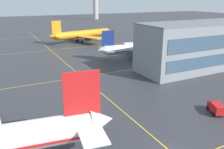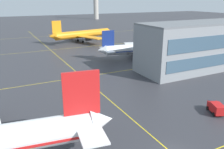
% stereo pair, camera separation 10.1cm
% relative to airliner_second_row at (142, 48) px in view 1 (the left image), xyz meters
% --- Properties ---
extents(airliner_second_row, '(34.89, 29.84, 10.85)m').
position_rel_airliner_second_row_xyz_m(airliner_second_row, '(0.00, 0.00, 0.00)').
color(airliner_second_row, white).
rests_on(airliner_second_row, ground).
extents(airliner_third_row, '(36.49, 31.02, 11.40)m').
position_rel_airliner_second_row_xyz_m(airliner_third_row, '(-8.07, 42.94, 0.19)').
color(airliner_third_row, orange).
rests_on(airliner_third_row, ground).
extents(taxiway_markings, '(142.46, 178.87, 0.01)m').
position_rel_airliner_second_row_xyz_m(taxiway_markings, '(-27.65, 9.20, -3.70)').
color(taxiway_markings, yellow).
rests_on(taxiway_markings, ground).
extents(service_truck_red_van, '(3.40, 4.50, 2.10)m').
position_rel_airliner_second_row_xyz_m(service_truck_red_van, '(-11.78, -43.65, -2.53)').
color(service_truck_red_van, red).
rests_on(service_truck_red_van, ground).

